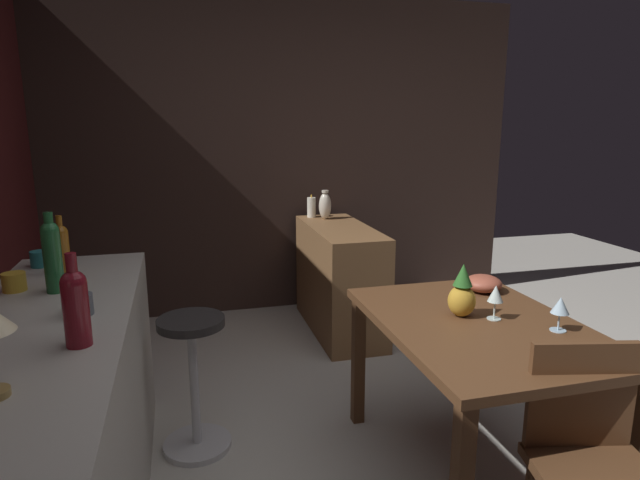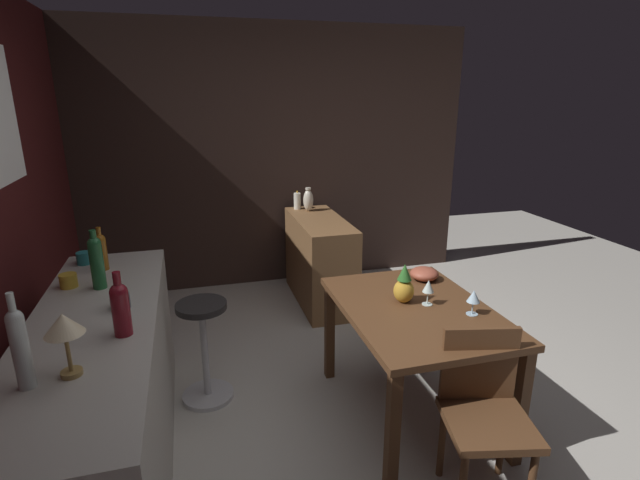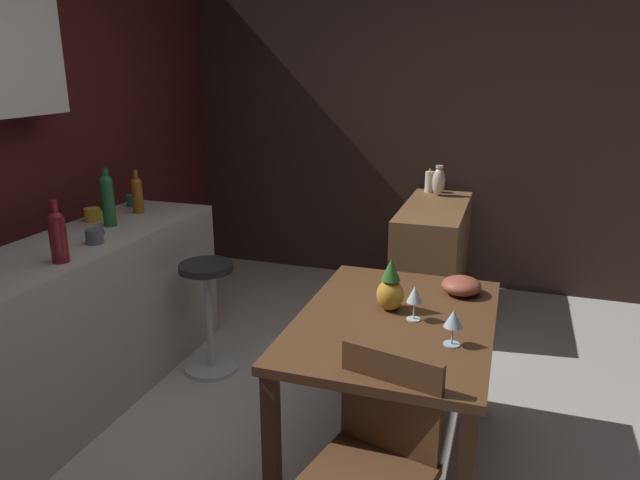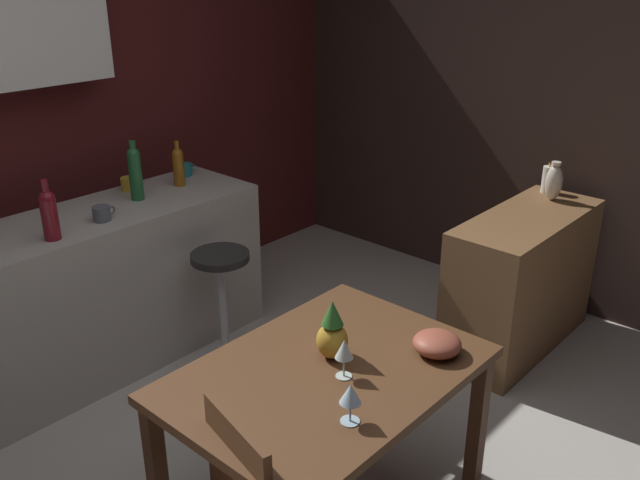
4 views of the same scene
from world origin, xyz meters
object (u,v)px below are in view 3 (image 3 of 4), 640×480
at_px(dining_table, 395,338).
at_px(wine_glass_right, 453,320).
at_px(wine_bottle_amber, 137,193).
at_px(cup_teal, 134,200).
at_px(chair_near_window, 374,463).
at_px(wine_glass_left, 415,295).
at_px(fruit_bowl, 461,286).
at_px(cup_slate, 95,236).
at_px(cup_mustard, 93,214).
at_px(sideboard_cabinet, 432,260).
at_px(pineapple_centerpiece, 390,288).
at_px(wine_bottle_ruby, 58,234).
at_px(pillar_candle_tall, 429,182).
at_px(wine_bottle_green, 108,198).
at_px(bar_stool, 209,314).
at_px(vase_ceramic_ivory, 439,181).

xyz_separation_m(dining_table, wine_glass_right, (-0.18, -0.26, 0.20)).
bearing_deg(wine_bottle_amber, cup_teal, 42.65).
distance_m(chair_near_window, wine_glass_left, 0.75).
bearing_deg(fruit_bowl, chair_near_window, 169.93).
distance_m(wine_glass_left, cup_slate, 1.69).
bearing_deg(cup_mustard, fruit_bowl, -92.09).
xyz_separation_m(sideboard_cabinet, chair_near_window, (-2.46, -0.15, 0.07)).
bearing_deg(pineapple_centerpiece, wine_bottle_ruby, 101.24).
bearing_deg(pillar_candle_tall, fruit_bowl, -167.09).
bearing_deg(wine_bottle_amber, pillar_candle_tall, -45.38).
bearing_deg(dining_table, wine_bottle_green, 77.49).
bearing_deg(dining_table, fruit_bowl, -33.28).
height_order(sideboard_cabinet, cup_slate, cup_slate).
bearing_deg(sideboard_cabinet, bar_stool, 138.90).
distance_m(chair_near_window, cup_teal, 2.52).
relative_size(chair_near_window, wine_bottle_ruby, 2.82).
xyz_separation_m(pineapple_centerpiece, cup_mustard, (0.37, 1.88, 0.10)).
height_order(wine_bottle_amber, wine_bottle_green, wine_bottle_green).
relative_size(dining_table, pineapple_centerpiece, 4.86).
bearing_deg(cup_mustard, sideboard_cabinet, -53.46).
relative_size(wine_glass_left, cup_slate, 1.25).
xyz_separation_m(bar_stool, pineapple_centerpiece, (-0.43, -1.18, 0.48)).
xyz_separation_m(wine_glass_left, wine_bottle_ruby, (-0.23, 1.65, 0.18)).
relative_size(dining_table, vase_ceramic_ivory, 5.02).
relative_size(chair_near_window, bar_stool, 1.25).
distance_m(wine_glass_right, vase_ceramic_ivory, 2.37).
height_order(wine_glass_left, vase_ceramic_ivory, vase_ceramic_ivory).
bearing_deg(wine_bottle_amber, fruit_bowl, -99.24).
height_order(chair_near_window, bar_stool, chair_near_window).
bearing_deg(vase_ceramic_ivory, dining_table, -177.19).
height_order(chair_near_window, cup_mustard, cup_mustard).
distance_m(chair_near_window, vase_ceramic_ivory, 2.84).
xyz_separation_m(dining_table, fruit_bowl, (0.37, -0.24, 0.14)).
height_order(dining_table, wine_bottle_green, wine_bottle_green).
distance_m(bar_stool, cup_mustard, 0.91).
distance_m(wine_glass_left, wine_bottle_ruby, 1.67).
distance_m(sideboard_cabinet, fruit_bowl, 1.53).
xyz_separation_m(fruit_bowl, wine_bottle_green, (0.02, 2.00, 0.28)).
distance_m(sideboard_cabinet, wine_bottle_ruby, 2.60).
height_order(wine_bottle_ruby, vase_ceramic_ivory, wine_bottle_ruby).
xyz_separation_m(cup_mustard, vase_ceramic_ivory, (1.71, -1.82, -0.01)).
xyz_separation_m(dining_table, bar_stool, (0.51, 1.22, -0.28)).
bearing_deg(wine_bottle_amber, vase_ceramic_ivory, -49.01).
height_order(fruit_bowl, cup_slate, cup_slate).
bearing_deg(sideboard_cabinet, wine_bottle_amber, 123.30).
height_order(sideboard_cabinet, wine_glass_left, wine_glass_left).
height_order(bar_stool, fruit_bowl, fruit_bowl).
xyz_separation_m(dining_table, wine_bottle_amber, (0.70, 1.78, 0.38)).
bearing_deg(wine_glass_right, vase_ceramic_ivory, 8.93).
bearing_deg(wine_glass_right, wine_bottle_amber, 66.70).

